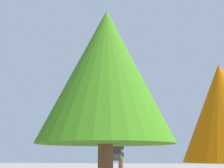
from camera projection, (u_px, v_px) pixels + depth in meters
signal_pole_assembly at (108, 124)px, 12.52m from camera, size 5.84×1.75×6.16m
utility_pole at (120, 123)px, 15.24m from camera, size 1.11×1.56×8.58m
tree_mid at (106, 73)px, 4.88m from camera, size 2.63×2.63×5.60m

